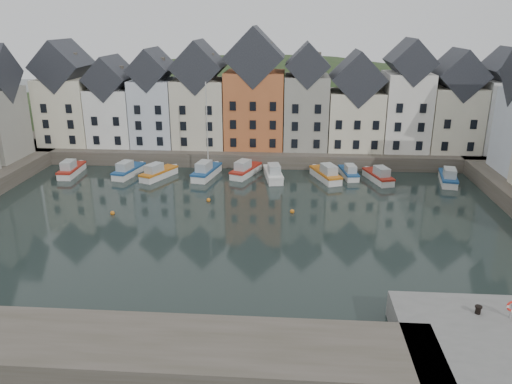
# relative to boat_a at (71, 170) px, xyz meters

# --- Properties ---
(ground) EXTENTS (260.00, 260.00, 0.00)m
(ground) POSITION_rel_boat_a_xyz_m (24.88, -17.27, -0.72)
(ground) COLOR black
(ground) RESTS_ON ground
(far_quay) EXTENTS (90.00, 16.00, 2.00)m
(far_quay) POSITION_rel_boat_a_xyz_m (24.88, 12.73, 0.28)
(far_quay) COLOR #474236
(far_quay) RESTS_ON ground
(near_wall) EXTENTS (50.00, 6.00, 2.00)m
(near_wall) POSITION_rel_boat_a_xyz_m (14.88, -39.27, 0.28)
(near_wall) COLOR #474236
(near_wall) RESTS_ON ground
(hillside) EXTENTS (153.60, 70.40, 64.00)m
(hillside) POSITION_rel_boat_a_xyz_m (24.90, 38.73, -18.68)
(hillside) COLOR #21361B
(hillside) RESTS_ON ground
(far_terrace) EXTENTS (72.37, 8.16, 17.78)m
(far_terrace) POSITION_rel_boat_a_xyz_m (28.09, 10.73, 8.16)
(far_terrace) COLOR #ECE4C5
(far_terrace) RESTS_ON far_quay
(mooring_buoys) EXTENTS (20.50, 5.50, 0.50)m
(mooring_buoys) POSITION_rel_boat_a_xyz_m (20.88, -11.93, -0.57)
(mooring_buoys) COLOR #C36917
(mooring_buoys) RESTS_ON ground
(boat_a) EXTENTS (2.21, 6.36, 2.41)m
(boat_a) POSITION_rel_boat_a_xyz_m (0.00, 0.00, 0.00)
(boat_a) COLOR silver
(boat_a) RESTS_ON ground
(boat_b) EXTENTS (3.22, 6.54, 2.41)m
(boat_b) POSITION_rel_boat_a_xyz_m (8.09, 0.11, -0.00)
(boat_b) COLOR silver
(boat_b) RESTS_ON ground
(boat_c) EXTENTS (4.37, 6.47, 2.39)m
(boat_c) POSITION_rel_boat_a_xyz_m (12.51, -0.67, -0.01)
(boat_c) COLOR silver
(boat_c) RESTS_ON ground
(boat_d) EXTENTS (3.44, 7.12, 13.06)m
(boat_d) POSITION_rel_boat_a_xyz_m (19.01, 0.27, 0.13)
(boat_d) COLOR silver
(boat_d) RESTS_ON ground
(boat_e) EXTENTS (4.17, 6.80, 2.50)m
(boat_e) POSITION_rel_boat_a_xyz_m (24.29, 1.50, 0.03)
(boat_e) COLOR silver
(boat_e) RESTS_ON ground
(boat_f) EXTENTS (3.09, 6.74, 2.49)m
(boat_f) POSITION_rel_boat_a_xyz_m (28.26, -0.01, 0.02)
(boat_f) COLOR silver
(boat_f) RESTS_ON ground
(boat_g) EXTENTS (4.25, 6.91, 2.54)m
(boat_g) POSITION_rel_boat_a_xyz_m (35.39, 0.22, 0.04)
(boat_g) COLOR silver
(boat_g) RESTS_ON ground
(boat_h) EXTENTS (2.51, 5.70, 2.11)m
(boat_h) POSITION_rel_boat_a_xyz_m (38.60, 1.70, -0.09)
(boat_h) COLOR silver
(boat_h) RESTS_ON ground
(boat_i) EXTENTS (3.65, 6.45, 2.37)m
(boat_i) POSITION_rel_boat_a_xyz_m (42.39, 0.12, -0.01)
(boat_i) COLOR silver
(boat_i) RESTS_ON ground
(boat_j) EXTENTS (3.08, 6.61, 2.44)m
(boat_j) POSITION_rel_boat_a_xyz_m (51.44, -0.03, 0.01)
(boat_j) COLOR silver
(boat_j) RESTS_ON ground
(mooring_bollard) EXTENTS (0.48, 0.48, 0.56)m
(mooring_bollard) POSITION_rel_boat_a_xyz_m (43.33, -34.83, 1.59)
(mooring_bollard) COLOR black
(mooring_bollard) RESTS_ON near_quay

